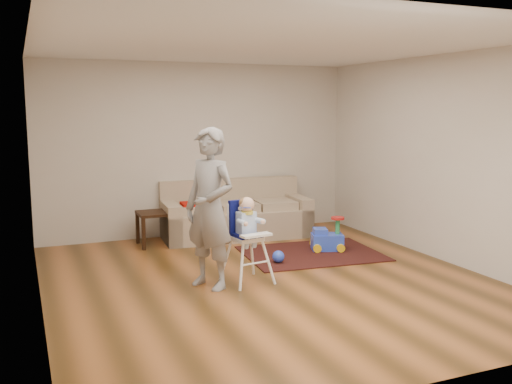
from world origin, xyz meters
name	(u,v)px	position (x,y,z in m)	size (l,w,h in m)	color
ground	(269,281)	(0.00, 0.00, 0.00)	(5.50, 5.50, 0.00)	#452C10
room_envelope	(252,119)	(0.00, 0.53, 1.88)	(5.04, 5.52, 2.72)	beige
sofa	(236,209)	(0.45, 2.30, 0.44)	(2.33, 1.09, 0.88)	tan
side_table	(155,229)	(-0.83, 2.24, 0.25)	(0.50, 0.50, 0.50)	black
area_rug	(312,253)	(1.05, 0.90, 0.01)	(1.84, 1.38, 0.01)	black
ride_on_toy	(327,233)	(1.33, 0.98, 0.25)	(0.43, 0.31, 0.48)	blue
toy_ball	(278,257)	(0.41, 0.63, 0.09)	(0.16, 0.16, 0.16)	blue
high_chair	(247,241)	(-0.26, 0.05, 0.49)	(0.54, 0.54, 1.01)	white
adult	(210,209)	(-0.70, 0.06, 0.90)	(0.66, 0.43, 1.80)	gray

